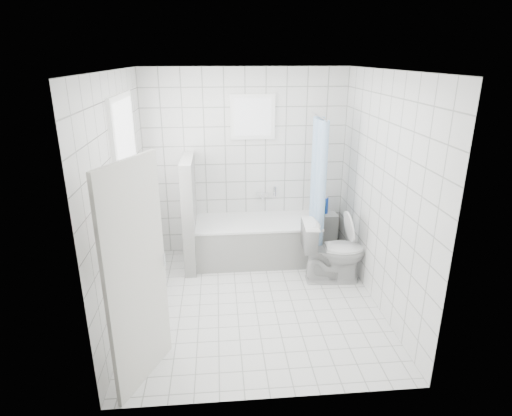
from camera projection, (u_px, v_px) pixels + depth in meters
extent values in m
plane|color=white|center=(255.00, 302.00, 5.02)|extent=(3.00, 3.00, 0.00)
plane|color=white|center=(255.00, 70.00, 4.14)|extent=(3.00, 3.00, 0.00)
cube|color=white|center=(246.00, 164.00, 5.99)|extent=(2.80, 0.02, 2.60)
cube|color=white|center=(273.00, 260.00, 3.17)|extent=(2.80, 0.02, 2.60)
cube|color=white|center=(122.00, 201.00, 4.46)|extent=(0.02, 3.00, 2.60)
cube|color=white|center=(382.00, 194.00, 4.70)|extent=(0.02, 3.00, 2.60)
cube|color=white|center=(129.00, 166.00, 4.65)|extent=(0.01, 0.90, 1.40)
cube|color=white|center=(253.00, 117.00, 5.73)|extent=(0.50, 0.01, 0.50)
cube|color=white|center=(139.00, 229.00, 4.90)|extent=(0.18, 1.02, 0.08)
cube|color=silver|center=(137.00, 277.00, 3.54)|extent=(0.37, 0.74, 2.00)
cube|color=white|center=(257.00, 241.00, 5.99)|extent=(1.68, 0.75, 0.55)
cube|color=white|center=(257.00, 222.00, 5.89)|extent=(1.70, 0.77, 0.03)
cube|color=white|center=(190.00, 213.00, 5.71)|extent=(0.15, 0.85, 1.50)
cube|color=white|center=(322.00, 232.00, 6.32)|extent=(0.40, 0.24, 0.55)
imported|color=silver|center=(333.00, 251.00, 5.39)|extent=(0.82, 0.50, 0.81)
cylinder|color=silver|center=(319.00, 116.00, 5.45)|extent=(0.02, 0.80, 0.02)
cube|color=silver|center=(262.00, 195.00, 6.12)|extent=(0.18, 0.06, 0.06)
imported|color=silver|center=(139.00, 219.00, 4.85)|extent=(0.17, 0.17, 0.15)
imported|color=#FB6190|center=(133.00, 222.00, 4.54)|extent=(0.18, 0.18, 0.33)
imported|color=#AE5792|center=(143.00, 209.00, 5.12)|extent=(0.09, 0.09, 0.18)
cylinder|color=blue|center=(326.00, 206.00, 6.22)|extent=(0.06, 0.06, 0.24)
cylinder|color=green|center=(323.00, 209.00, 6.10)|extent=(0.06, 0.06, 0.22)
cylinder|color=red|center=(321.00, 208.00, 6.19)|extent=(0.06, 0.06, 0.20)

